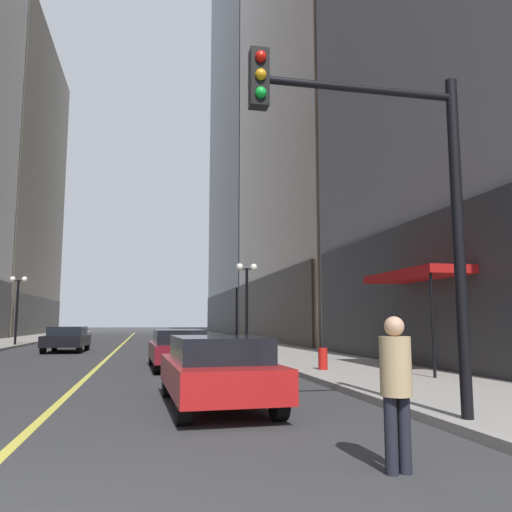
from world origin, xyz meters
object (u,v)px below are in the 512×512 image
Objects in this scene: car_black at (67,338)px; street_lamp_right_mid at (247,287)px; car_red at (217,369)px; fire_hydrant_right at (323,361)px; street_lamp_left_far at (18,295)px; car_maroon at (178,347)px; traffic_light_near_right at (395,182)px; pedestrian_in_tan_trench at (396,381)px.

street_lamp_right_mid is at bearing -24.59° from car_black.
car_red is 5.60× the size of fire_hydrant_right.
street_lamp_left_far is 1.00× the size of street_lamp_right_mid.
car_maroon is at bearing -61.83° from street_lamp_left_far.
fire_hydrant_right is at bearing 78.93° from traffic_light_near_right.
pedestrian_in_tan_trench is at bearing -73.93° from car_black.
pedestrian_in_tan_trench is at bearing -70.11° from street_lamp_left_far.
car_maroon is 19.45m from street_lamp_left_far.
pedestrian_in_tan_trench is 19.65m from street_lamp_right_mid.
car_red is 15.46m from street_lamp_right_mid.
car_maroon is at bearing 103.84° from traffic_light_near_right.
street_lamp_right_mid is (12.80, -10.19, 0.00)m from street_lamp_left_far.
car_red is 26.87m from street_lamp_left_far.
street_lamp_left_far reaches higher than car_red.
car_red is 6.56m from fire_hydrant_right.
car_black is at bearing 105.97° from car_red.
car_black is 23.16m from traffic_light_near_right.
street_lamp_right_mid is at bearing 86.58° from traffic_light_near_right.
street_lamp_left_far is at bearing 110.50° from car_red.
car_maroon and car_black have the same top height.
pedestrian_in_tan_trench is at bearing -96.15° from street_lamp_right_mid.
fire_hydrant_right is at bearing -55.65° from car_black.
street_lamp_right_mid reaches higher than car_red.
car_red is 4.69m from traffic_light_near_right.
car_red is 8.06m from car_maroon.
car_red is 4.74m from pedestrian_in_tan_trench.
car_maroon is at bearing -64.62° from car_black.
fire_hydrant_right is (2.59, 9.78, -0.56)m from pedestrian_in_tan_trench.
traffic_light_near_right is 7.06× the size of fire_hydrant_right.
fire_hydrant_right is (0.50, -9.63, -2.86)m from street_lamp_right_mid.
street_lamp_right_mid is at bearing -38.52° from street_lamp_left_far.
street_lamp_right_mid is (3.70, 6.81, 2.54)m from car_maroon.
street_lamp_left_far is at bearing 112.96° from traffic_light_near_right.
car_red reaches higher than fire_hydrant_right.
traffic_light_near_right is at bearing -101.07° from fire_hydrant_right.
traffic_light_near_right is 17.59m from street_lamp_right_mid.
car_maroon is 1.13× the size of car_black.
car_red is 1.01× the size of street_lamp_right_mid.
car_red is at bearing 131.58° from traffic_light_near_right.
street_lamp_left_far is at bearing 118.17° from car_maroon.
car_black is at bearing 115.38° from car_maroon.
traffic_light_near_right is 1.28× the size of street_lamp_right_mid.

